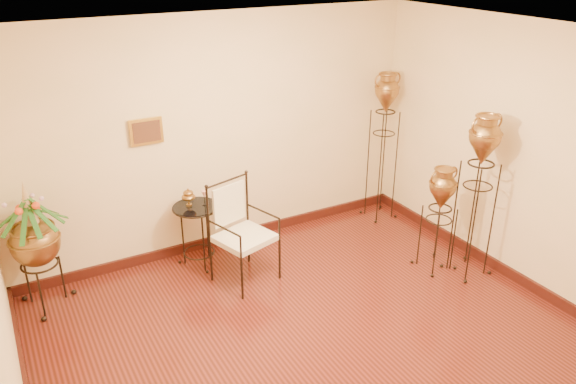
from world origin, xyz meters
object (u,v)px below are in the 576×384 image
armchair (245,234)px  side_table (198,234)px  planter_urn (34,237)px  amphora_mid (476,196)px  amphora_tall (383,146)px

armchair → side_table: armchair is taller
planter_urn → armchair: (2.02, -0.57, -0.22)m
amphora_mid → side_table: 3.14m
planter_urn → side_table: planter_urn is taller
armchair → side_table: bearing=103.8°
amphora_mid → armchair: (-2.28, 1.07, -0.38)m
amphora_tall → side_table: bearing=180.0°
amphora_tall → side_table: amphora_tall is taller
planter_urn → side_table: 1.73m
amphora_tall → amphora_mid: bearing=-90.0°
planter_urn → armchair: size_ratio=1.25×
planter_urn → side_table: (1.68, 0.00, -0.41)m
planter_urn → side_table: bearing=0.0°
side_table → armchair: bearing=-59.5°
amphora_tall → side_table: size_ratio=2.11×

